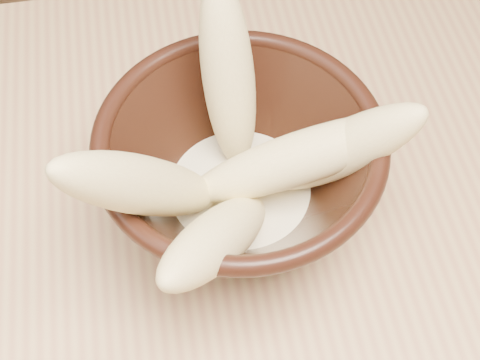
% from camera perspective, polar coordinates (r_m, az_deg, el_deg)
% --- Properties ---
extents(table, '(1.20, 0.80, 0.75)m').
position_cam_1_polar(table, '(0.64, 17.09, -11.58)').
color(table, tan).
rests_on(table, ground).
extents(bowl, '(0.22, 0.22, 0.12)m').
position_cam_1_polar(bowl, '(0.51, 0.00, 0.62)').
color(bowl, black).
rests_on(bowl, table).
extents(milk_puddle, '(0.12, 0.12, 0.02)m').
position_cam_1_polar(milk_puddle, '(0.54, 0.00, -1.11)').
color(milk_puddle, beige).
rests_on(milk_puddle, bowl).
extents(banana_upright, '(0.05, 0.10, 0.16)m').
position_cam_1_polar(banana_upright, '(0.51, -1.00, 8.75)').
color(banana_upright, '#E1CA85').
rests_on(banana_upright, bowl).
extents(banana_left, '(0.14, 0.11, 0.18)m').
position_cam_1_polar(banana_left, '(0.45, -8.00, -0.50)').
color(banana_left, '#E1CA85').
rests_on(banana_left, bowl).
extents(banana_right, '(0.13, 0.08, 0.14)m').
position_cam_1_polar(banana_right, '(0.49, 8.69, 2.59)').
color(banana_right, '#E1CA85').
rests_on(banana_right, bowl).
extents(banana_across, '(0.18, 0.04, 0.10)m').
position_cam_1_polar(banana_across, '(0.49, 5.11, 1.86)').
color(banana_across, '#E1CA85').
rests_on(banana_across, bowl).
extents(banana_front, '(0.12, 0.14, 0.13)m').
position_cam_1_polar(banana_front, '(0.46, -1.94, -5.04)').
color(banana_front, '#E1CA85').
rests_on(banana_front, bowl).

